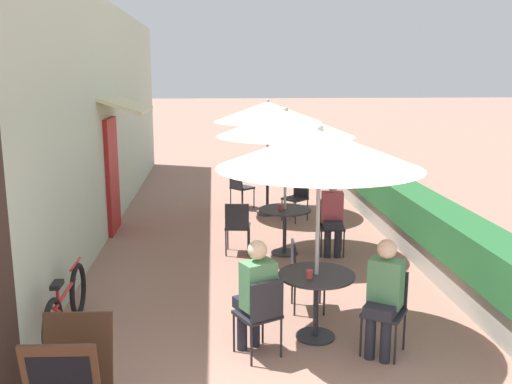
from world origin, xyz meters
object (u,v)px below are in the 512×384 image
patio_umbrella_near (320,149)px  cafe_chair_far_right (297,195)px  coffee_cup_near (309,274)px  cafe_chair_near_back (261,311)px  patio_table_far (267,188)px  coffee_cup_far (268,177)px  cafe_chair_near_left (386,305)px  seated_patron_near_left (384,293)px  menu_board (72,383)px  patio_table_near (316,290)px  cafe_chair_mid_right (331,222)px  bicycle_leaning (66,307)px  coffee_cup_mid (281,207)px  seated_patron_near_back (256,292)px  cafe_chair_mid_left (237,224)px  seated_patron_mid_right (332,214)px  patio_umbrella_mid (286,123)px  cafe_chair_far_left (240,185)px  patio_umbrella_far (268,112)px  cafe_chair_near_right (302,270)px  patio_table_mid (285,220)px

patio_umbrella_near → cafe_chair_far_right: bearing=83.9°
coffee_cup_near → cafe_chair_far_right: 5.29m
cafe_chair_near_back → cafe_chair_far_right: size_ratio=1.00×
patio_table_far → cafe_chair_far_right: cafe_chair_far_right is taller
coffee_cup_far → patio_umbrella_near: bearing=-89.9°
cafe_chair_near_left → cafe_chair_far_right: (-0.14, 5.47, 0.00)m
patio_umbrella_near → coffee_cup_near: (-0.10, -0.12, -1.34)m
seated_patron_near_left → menu_board: bearing=54.5°
patio_table_near → cafe_chair_mid_right: bearing=75.2°
seated_patron_near_left → patio_umbrella_near: bearing=-2.7°
cafe_chair_near_back → bicycle_leaning: bearing=135.1°
coffee_cup_mid → seated_patron_near_back: bearing=-101.2°
seated_patron_near_back → cafe_chair_far_right: size_ratio=1.44×
cafe_chair_near_left → cafe_chair_mid_left: bearing=-34.3°
seated_patron_mid_right → patio_table_far: seated_patron_mid_right is taller
patio_umbrella_mid → patio_table_far: 3.07m
cafe_chair_near_back → cafe_chair_mid_left: same height
seated_patron_near_left → bicycle_leaning: bearing=21.1°
patio_table_near → cafe_chair_mid_left: size_ratio=0.97×
patio_table_far → coffee_cup_far: coffee_cup_far is taller
cafe_chair_far_right → cafe_chair_near_left: bearing=141.3°
cafe_chair_near_back → cafe_chair_far_left: 6.61m
patio_umbrella_mid → coffee_cup_near: bearing=-92.3°
cafe_chair_near_left → menu_board: size_ratio=0.91×
cafe_chair_near_left → seated_patron_near_left: bearing=90.0°
seated_patron_near_left → seated_patron_near_back: same height
patio_umbrella_mid → patio_umbrella_far: (-0.03, 2.64, 0.00)m
cafe_chair_far_right → coffee_cup_near: bearing=132.8°
cafe_chair_near_right → bicycle_leaning: (-2.74, -0.50, -0.18)m
cafe_chair_near_back → cafe_chair_mid_left: bearing=64.4°
cafe_chair_far_left → cafe_chair_near_right: bearing=-34.7°
seated_patron_near_left → patio_umbrella_far: bearing=-51.3°
patio_table_mid → coffee_cup_mid: size_ratio=9.41×
cafe_chair_mid_right → patio_table_far: 2.77m
coffee_cup_mid → cafe_chair_far_left: size_ratio=0.10×
cafe_chair_mid_left → patio_table_far: size_ratio=1.03×
seated_patron_mid_right → cafe_chair_far_right: (-0.24, 2.23, -0.17)m
seated_patron_mid_right → cafe_chair_far_right: seated_patron_mid_right is taller
patio_umbrella_near → cafe_chair_far_left: size_ratio=2.74×
patio_umbrella_mid → coffee_cup_far: bearing=90.8°
coffee_cup_near → cafe_chair_far_right: (0.65, 5.25, -0.28)m
seated_patron_near_back → cafe_chair_near_left: bearing=-28.5°
patio_table_near → seated_patron_near_back: 0.77m
cafe_chair_mid_left → patio_umbrella_far: size_ratio=0.37×
seated_patron_near_back → seated_patron_mid_right: same height
patio_table_near → cafe_chair_far_right: bearing=83.9°
seated_patron_near_left → coffee_cup_far: size_ratio=13.89×
coffee_cup_near → seated_patron_mid_right: seated_patron_mid_right is taller
patio_table_near → cafe_chair_near_right: size_ratio=0.97×
seated_patron_near_back → coffee_cup_near: seated_patron_near_back is taller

